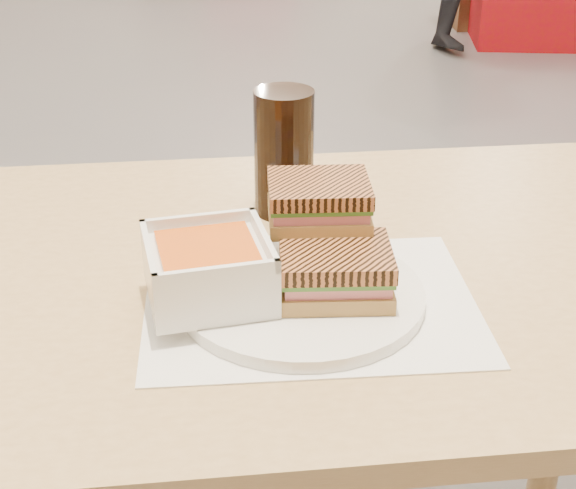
{
  "coord_description": "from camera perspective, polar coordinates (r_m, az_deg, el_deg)",
  "views": [
    {
      "loc": [
        -0.08,
        -2.8,
        1.24
      ],
      "look_at": [
        0.01,
        -2.0,
        0.82
      ],
      "focal_mm": 53.0,
      "sensor_mm": 36.0,
      "label": 1
    }
  ],
  "objects": [
    {
      "name": "main_table",
      "position": [
        1.07,
        -0.95,
        -6.73
      ],
      "size": [
        1.2,
        0.71,
        0.75
      ],
      "color": "tan",
      "rests_on": "ground"
    },
    {
      "name": "panini_upper",
      "position": [
        0.96,
        2.09,
        2.89
      ],
      "size": [
        0.12,
        0.1,
        0.05
      ],
      "color": "#9C7F47",
      "rests_on": "panini_lower"
    },
    {
      "name": "tray_liner",
      "position": [
        0.94,
        1.51,
        -3.89
      ],
      "size": [
        0.37,
        0.29,
        0.0
      ],
      "color": "white",
      "rests_on": "main_table"
    },
    {
      "name": "plate",
      "position": [
        0.94,
        0.91,
        -3.44
      ],
      "size": [
        0.27,
        0.27,
        0.01
      ],
      "color": "white",
      "rests_on": "tray_liner"
    },
    {
      "name": "cola_glass",
      "position": [
        1.11,
        -0.27,
        6.16
      ],
      "size": [
        0.08,
        0.08,
        0.17
      ],
      "color": "black",
      "rests_on": "main_table"
    },
    {
      "name": "panini_lower",
      "position": [
        0.91,
        3.2,
        -1.77
      ],
      "size": [
        0.13,
        0.11,
        0.05
      ],
      "color": "#9C7F47",
      "rests_on": "plate"
    },
    {
      "name": "soup_bowl",
      "position": [
        0.91,
        -5.36,
        -1.78
      ],
      "size": [
        0.14,
        0.14,
        0.07
      ],
      "color": "white",
      "rests_on": "plate"
    }
  ]
}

